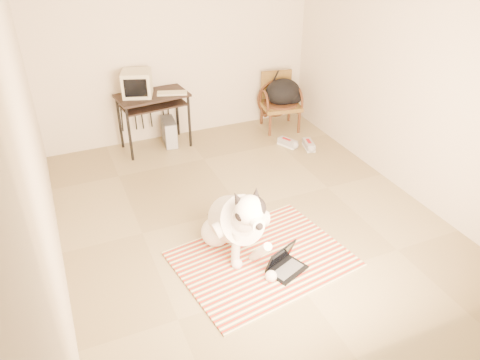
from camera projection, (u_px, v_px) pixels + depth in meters
floor at (242, 209)px, 5.44m from camera, size 4.50×4.50×0.00m
wall_back at (177, 45)px, 6.51m from camera, size 4.50×0.00×4.50m
wall_front at (383, 219)px, 2.98m from camera, size 4.50×0.00×4.50m
wall_left at (32, 133)px, 4.07m from camera, size 0.00×4.50×4.50m
wall_right at (400, 74)px, 5.42m from camera, size 0.00×4.50×4.50m
rug at (263, 259)px, 4.67m from camera, size 1.80×1.48×0.02m
dog at (236, 222)px, 4.61m from camera, size 0.60×1.25×0.91m
laptop at (285, 264)px, 4.50m from camera, size 0.43×0.38×0.25m
computer_desk at (153, 102)px, 6.44m from camera, size 1.01×0.63×0.80m
crt_monitor at (137, 84)px, 6.27m from camera, size 0.47×0.46×0.34m
desk_keyboard at (172, 93)px, 6.40m from camera, size 0.43×0.27×0.03m
pc_tower at (169, 132)px, 6.79m from camera, size 0.21×0.42×0.38m
rattan_chair at (280, 101)px, 7.18m from camera, size 0.64×0.62×0.85m
backpack at (284, 93)px, 7.09m from camera, size 0.57×0.44×0.40m
sneaker_left at (287, 143)px, 6.81m from camera, size 0.23×0.32×0.10m
sneaker_right at (309, 145)px, 6.74m from camera, size 0.19×0.32×0.11m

